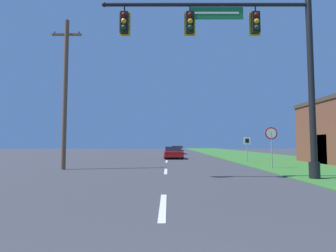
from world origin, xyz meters
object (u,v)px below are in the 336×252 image
object	(u,v)px
signal_mast	(255,55)
car_ahead	(174,153)
stop_sign	(272,138)
route_sign_post	(248,144)
far_car	(178,150)
utility_pole_near	(66,91)

from	to	relation	value
signal_mast	car_ahead	world-z (taller)	signal_mast
car_ahead	stop_sign	bearing A→B (deg)	-61.64
car_ahead	route_sign_post	bearing A→B (deg)	-41.29
signal_mast	far_car	world-z (taller)	signal_mast
car_ahead	far_car	distance (m)	12.14
signal_mast	far_car	xyz separation A→B (m)	(-2.45, 27.93, -4.80)
signal_mast	car_ahead	size ratio (longest dim) A/B	2.14
stop_sign	car_ahead	bearing A→B (deg)	118.36
route_sign_post	utility_pole_near	size ratio (longest dim) A/B	0.22
far_car	signal_mast	bearing A→B (deg)	-84.99
car_ahead	utility_pole_near	distance (m)	13.93
route_sign_post	utility_pole_near	xyz separation A→B (m)	(-12.79, -6.16, 3.18)
car_ahead	utility_pole_near	size ratio (longest dim) A/B	0.48
route_sign_post	signal_mast	bearing A→B (deg)	-104.75
signal_mast	utility_pole_near	bearing A→B (deg)	156.64
car_ahead	far_car	size ratio (longest dim) A/B	0.97
signal_mast	route_sign_post	size ratio (longest dim) A/B	4.66
signal_mast	stop_sign	size ratio (longest dim) A/B	3.78
stop_sign	route_sign_post	distance (m)	5.60
car_ahead	stop_sign	distance (m)	12.46
signal_mast	stop_sign	distance (m)	6.58
signal_mast	utility_pole_near	distance (m)	10.95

